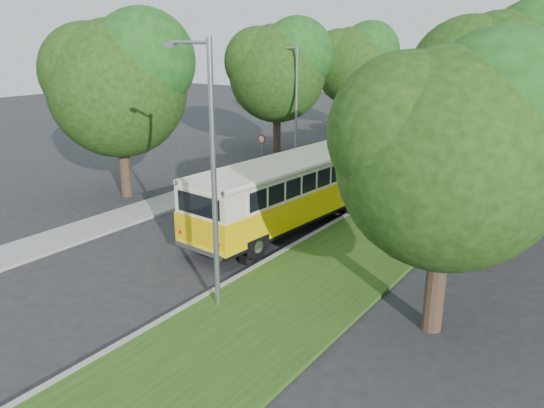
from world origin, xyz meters
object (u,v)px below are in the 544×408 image
Objects in this scene: vintage_bus at (287,194)px; car_silver at (314,191)px; lamppost_near at (211,170)px; car_grey at (429,147)px; car_blue at (426,145)px; car_white at (372,177)px; lamppost_far at (295,100)px.

vintage_bus is 2.50× the size of car_silver.
lamppost_near is 25.54m from car_grey.
car_blue is at bearing 139.58° from car_grey.
car_white is 10.93m from car_blue.
car_silver is at bearing -124.90° from car_white.
lamppost_near reaches higher than car_grey.
lamppost_far reaches higher than car_blue.
lamppost_near reaches higher than car_white.
car_blue is at bearing 77.22° from car_white.
car_silver is 0.95× the size of car_blue.
car_white is (7.31, -3.60, -3.37)m from lamppost_far.
vintage_bus is at bearing -91.02° from car_silver.
vintage_bus is at bearing -58.86° from lamppost_far.
car_white is at bearing 96.10° from lamppost_near.
car_grey is at bearing 94.51° from lamppost_near.
lamppost_near reaches higher than lamppost_far.
lamppost_near is 1.76× the size of car_white.
vintage_bus is at bearing -110.36° from car_white.
car_silver is at bearing -78.35° from car_grey.
lamppost_far is at bearing -120.64° from car_grey.
lamppost_near is 1.81× the size of car_blue.
lamppost_near is 0.76× the size of vintage_bus.
lamppost_near is 7.95m from vintage_bus.
car_blue is (-0.35, 18.65, -0.92)m from vintage_bus.
car_silver is 14.37m from car_grey.
lamppost_near is at bearing -64.29° from lamppost_far.
vintage_bus is at bearing -108.92° from car_blue.
lamppost_near is 11.81m from car_silver.
car_blue is (-2.40, 25.80, -3.73)m from lamppost_near.
car_grey is (0.91, 14.34, -0.03)m from car_silver.
car_white reaches higher than car_silver.
lamppost_near is at bearing -100.90° from car_white.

